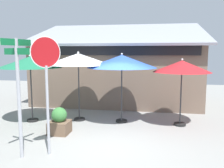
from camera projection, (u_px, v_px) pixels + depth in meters
The scene contains 9 objects.
ground_plane at pixel (112, 142), 7.32m from camera, with size 28.00×28.00×0.10m, color gray.
cafe_building at pixel (118, 71), 12.99m from camera, with size 8.87×4.85×4.43m.
street_sign_post at pixel (18, 86), 5.91m from camera, with size 0.84×0.90×3.04m.
stop_sign at pixel (46, 73), 6.06m from camera, with size 0.56×0.58×3.10m.
patio_umbrella_forest_green_left at pixel (30, 63), 9.10m from camera, with size 2.41×2.41×2.62m.
patio_umbrella_ivory_center at pixel (78, 59), 9.21m from camera, with size 2.60×2.60×2.73m.
patio_umbrella_royal_blue_right at pixel (122, 62), 8.97m from camera, with size 2.66×2.66×2.68m.
patio_umbrella_crimson_far_right at pixel (182, 67), 8.57m from camera, with size 2.08×2.08×2.48m.
sidewalk_planter at pixel (59, 122), 7.91m from camera, with size 0.65×0.65×0.90m.
Camera 1 is at (1.17, -6.93, 2.69)m, focal length 38.09 mm.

